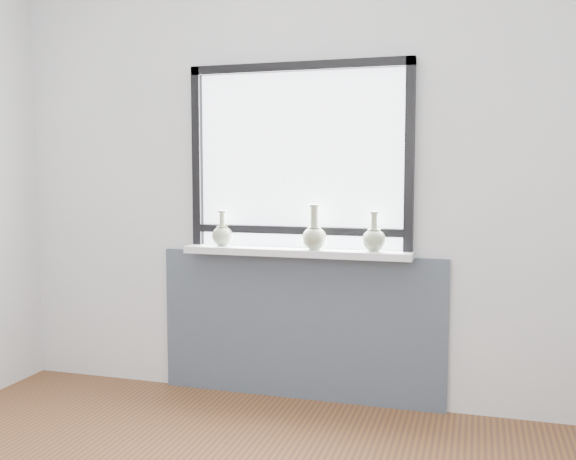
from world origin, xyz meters
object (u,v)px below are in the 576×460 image
(windowsill, at_px, (296,252))
(vase_c, at_px, (374,238))
(vase_b, at_px, (314,235))
(vase_a, at_px, (222,234))

(windowsill, relative_size, vase_c, 5.99)
(vase_b, bearing_deg, windowsill, 169.36)
(vase_c, bearing_deg, windowsill, 179.75)
(vase_a, bearing_deg, windowsill, -0.88)
(vase_a, distance_m, vase_b, 0.57)
(windowsill, relative_size, vase_b, 5.19)
(vase_c, bearing_deg, vase_b, -176.69)
(windowsill, height_order, vase_c, vase_c)
(vase_a, bearing_deg, vase_c, -0.57)
(vase_a, relative_size, vase_c, 0.95)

